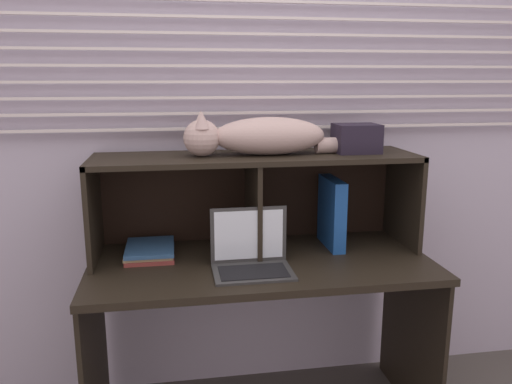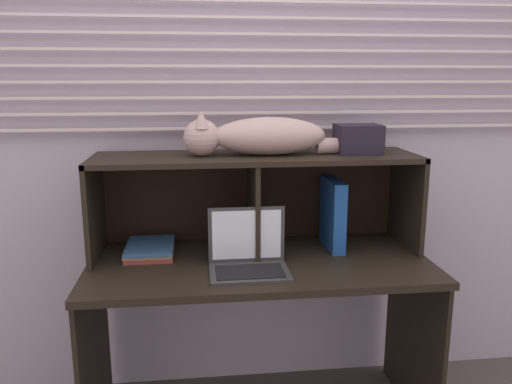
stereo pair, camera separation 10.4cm
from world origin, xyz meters
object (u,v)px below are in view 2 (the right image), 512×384
object	(u,v)px
laptop	(248,257)
storage_box	(358,139)
cat	(259,136)
binder_upright	(333,214)
book_stack	(150,249)

from	to	relation	value
laptop	storage_box	world-z (taller)	storage_box
storage_box	cat	bearing A→B (deg)	180.00
laptop	binder_upright	bearing A→B (deg)	30.23
binder_upright	storage_box	world-z (taller)	storage_box
cat	book_stack	bearing A→B (deg)	-179.57
laptop	storage_box	distance (m)	0.70
laptop	book_stack	xyz separation A→B (m)	(-0.40, 0.23, -0.03)
laptop	storage_box	bearing A→B (deg)	24.99
book_stack	storage_box	world-z (taller)	storage_box
laptop	binder_upright	world-z (taller)	binder_upright
book_stack	storage_box	xyz separation A→B (m)	(0.90, 0.00, 0.46)
cat	book_stack	distance (m)	0.67
laptop	binder_upright	xyz separation A→B (m)	(0.40, 0.23, 0.10)
binder_upright	cat	bearing A→B (deg)	180.00
book_stack	laptop	bearing A→B (deg)	-29.80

